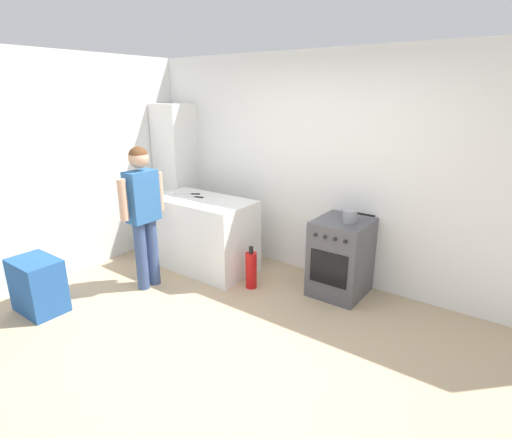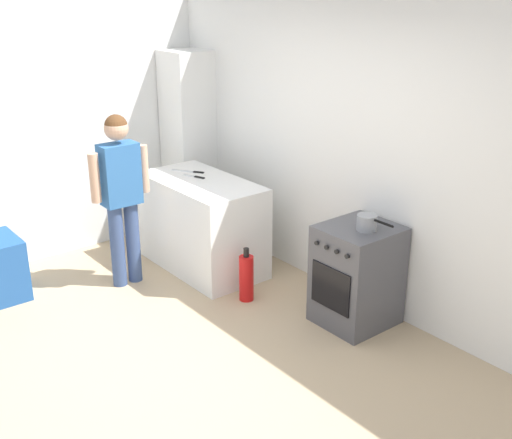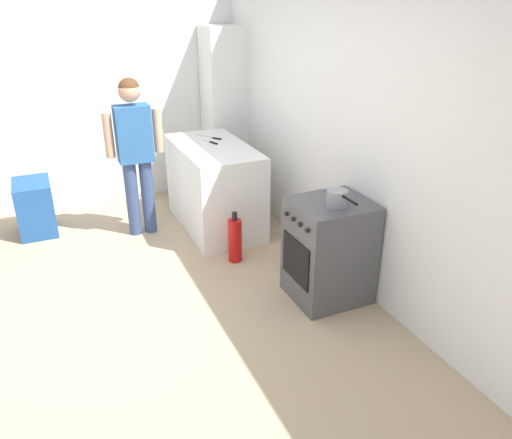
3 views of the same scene
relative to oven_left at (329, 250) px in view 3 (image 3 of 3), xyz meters
The scene contains 13 objects.
ground_plane 1.67m from the oven_left, 102.51° to the right, with size 8.00×8.00×0.00m, color tan.
back_wall 1.01m from the oven_left, 133.25° to the left, with size 6.00×0.10×2.60m, color white.
side_wall_left 3.29m from the oven_left, 158.23° to the right, with size 0.10×3.10×2.60m, color white.
counter_unit 1.74m from the oven_left, 167.47° to the right, with size 1.30×0.70×0.90m, color white.
oven_left is the anchor object (origin of this frame).
pot 0.50m from the oven_left, ahead, with size 0.34×0.16×0.13m.
knife_bread 2.09m from the oven_left, behind, with size 0.31×0.21×0.01m.
knife_utility 1.93m from the oven_left, 168.72° to the right, with size 0.25×0.11×0.01m.
person 2.24m from the oven_left, 148.24° to the right, with size 0.21×0.57×1.61m.
fire_extinguisher 1.01m from the oven_left, 151.22° to the right, with size 0.13×0.13×0.50m.
recycling_crate_lower 3.18m from the oven_left, 136.93° to the right, with size 0.52×0.36×0.28m, color #235193.
recycling_crate_upper 3.16m from the oven_left, 136.93° to the right, with size 0.52×0.36×0.28m, color #235193.
larder_cabinet 2.71m from the oven_left, behind, with size 0.48×0.44×2.00m, color white.
Camera 3 is at (3.38, -0.42, 2.33)m, focal length 35.00 mm.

